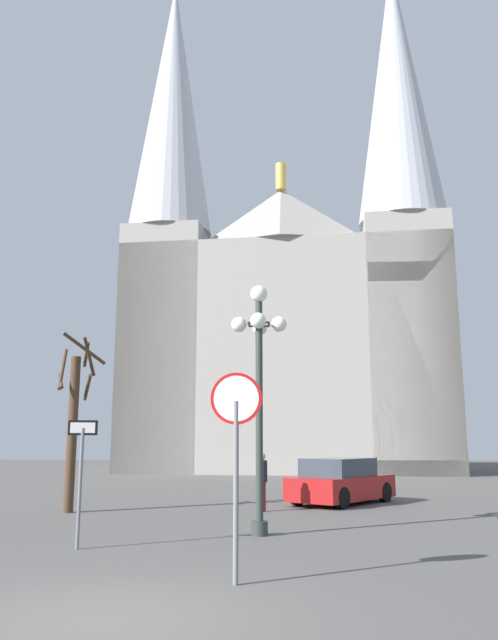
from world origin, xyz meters
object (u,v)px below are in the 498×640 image
object	(u,v)px
cathedral	(286,295)
parked_car_near_red	(341,482)
one_way_arrow_sign	(81,467)
bare_tree	(73,422)
pedestrian_walking	(262,476)
stop_sign	(236,434)
street_lamp	(259,366)

from	to	relation	value
cathedral	parked_car_near_red	distance (m)	23.76
one_way_arrow_sign	parked_car_near_red	bearing A→B (deg)	56.97
one_way_arrow_sign	bare_tree	bearing A→B (deg)	110.44
one_way_arrow_sign	pedestrian_walking	size ratio (longest dim) A/B	1.44
bare_tree	pedestrian_walking	xyz separation A→B (m)	(5.48, 0.55, -1.55)
stop_sign	street_lamp	bearing A→B (deg)	87.93
street_lamp	cathedral	bearing A→B (deg)	88.27
bare_tree	parked_car_near_red	xyz separation A→B (m)	(7.99, 2.94, -1.87)
bare_tree	pedestrian_walking	size ratio (longest dim) A/B	3.04
one_way_arrow_sign	parked_car_near_red	distance (m)	10.62
parked_car_near_red	street_lamp	bearing A→B (deg)	-108.95
parked_car_near_red	stop_sign	bearing A→B (deg)	-102.42
one_way_arrow_sign	street_lamp	world-z (taller)	street_lamp
parked_car_near_red	pedestrian_walking	distance (m)	3.47
bare_tree	pedestrian_walking	distance (m)	5.73
stop_sign	pedestrian_walking	xyz separation A→B (m)	(0.07, 9.28, -1.10)
cathedral	parked_car_near_red	xyz separation A→B (m)	(1.56, -20.87, -11.24)
cathedral	one_way_arrow_sign	xyz separation A→B (m)	(-4.21, -29.75, -10.41)
pedestrian_walking	cathedral	bearing A→B (deg)	87.68
cathedral	stop_sign	world-z (taller)	cathedral
bare_tree	parked_car_near_red	bearing A→B (deg)	20.20
bare_tree	stop_sign	bearing A→B (deg)	-58.19
stop_sign	bare_tree	xyz separation A→B (m)	(-5.42, 8.73, 0.45)
stop_sign	street_lamp	xyz separation A→B (m)	(0.17, 4.67, 1.56)
stop_sign	street_lamp	size ratio (longest dim) A/B	0.54
one_way_arrow_sign	bare_tree	distance (m)	6.43
stop_sign	bare_tree	distance (m)	10.28
stop_sign	bare_tree	world-z (taller)	bare_tree
cathedral	parked_car_near_red	size ratio (longest dim) A/B	8.37
bare_tree	street_lamp	bearing A→B (deg)	-35.99
cathedral	one_way_arrow_sign	bearing A→B (deg)	-98.06
cathedral	pedestrian_walking	size ratio (longest dim) A/B	21.98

